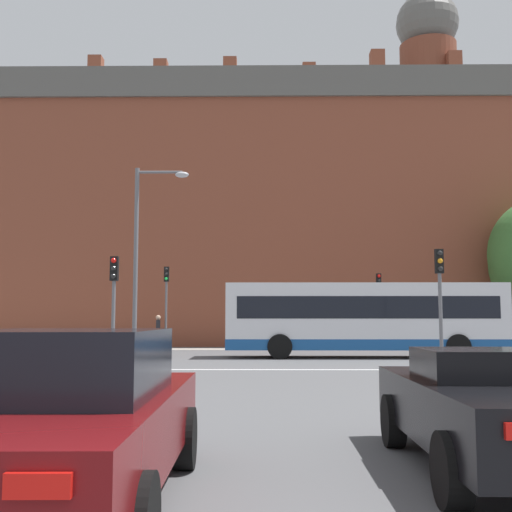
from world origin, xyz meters
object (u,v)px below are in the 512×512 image
at_px(car_saloon_left, 62,417).
at_px(traffic_light_near_left, 114,292).
at_px(traffic_light_far_left, 166,294).
at_px(traffic_light_near_right, 440,287).
at_px(traffic_light_far_right, 379,298).
at_px(bus_crossing_lead, 364,318).
at_px(car_roadster_right, 503,407).
at_px(street_lamp_junction, 145,243).
at_px(pedestrian_waiting, 158,329).

height_order(car_saloon_left, traffic_light_near_left, traffic_light_near_left).
xyz_separation_m(traffic_light_far_left, traffic_light_near_right, (10.97, -13.05, -0.32)).
bearing_deg(traffic_light_far_right, traffic_light_far_left, -177.98).
bearing_deg(bus_crossing_lead, car_roadster_right, -4.89).
xyz_separation_m(traffic_light_far_left, traffic_light_near_left, (0.29, -13.29, -0.48)).
relative_size(car_saloon_left, street_lamp_junction, 0.66).
bearing_deg(traffic_light_near_right, car_roadster_right, -103.08).
height_order(traffic_light_near_right, traffic_light_near_left, traffic_light_near_right).
distance_m(traffic_light_near_left, pedestrian_waiting, 13.26).
bearing_deg(traffic_light_near_right, pedestrian_waiting, 131.30).
bearing_deg(street_lamp_junction, pedestrian_waiting, 96.52).
xyz_separation_m(car_roadster_right, traffic_light_near_right, (3.32, 14.28, 1.97)).
bearing_deg(street_lamp_junction, traffic_light_far_right, 46.85).
height_order(traffic_light_far_left, traffic_light_near_right, traffic_light_far_left).
xyz_separation_m(traffic_light_far_left, pedestrian_waiting, (-0.39, -0.12, -1.87)).
relative_size(traffic_light_far_right, traffic_light_near_left, 1.12).
distance_m(car_roadster_right, street_lamp_junction, 18.21).
distance_m(bus_crossing_lead, traffic_light_far_left, 11.79).
xyz_separation_m(car_saloon_left, street_lamp_junction, (-2.65, 17.83, 3.61)).
xyz_separation_m(traffic_light_near_right, street_lamp_junction, (-10.13, 2.19, 1.74)).
distance_m(car_saloon_left, bus_crossing_lead, 22.48).
height_order(car_roadster_right, traffic_light_near_left, traffic_light_near_left).
bearing_deg(bus_crossing_lead, traffic_light_near_left, -55.41).
bearing_deg(traffic_light_far_right, traffic_light_near_left, -129.03).
bearing_deg(traffic_light_near_left, traffic_light_far_left, 91.27).
height_order(car_roadster_right, street_lamp_junction, street_lamp_junction).
height_order(car_saloon_left, street_lamp_junction, street_lamp_junction).
bearing_deg(pedestrian_waiting, traffic_light_near_right, -148.09).
height_order(traffic_light_far_left, pedestrian_waiting, traffic_light_far_left).
bearing_deg(car_saloon_left, traffic_light_far_left, 95.78).
distance_m(traffic_light_far_right, pedestrian_waiting, 11.91).
relative_size(car_roadster_right, pedestrian_waiting, 2.37).
height_order(bus_crossing_lead, traffic_light_near_left, traffic_light_near_left).
relative_size(traffic_light_far_right, street_lamp_junction, 0.57).
relative_size(traffic_light_near_right, pedestrian_waiting, 2.14).
xyz_separation_m(car_saloon_left, car_roadster_right, (4.16, 1.35, -0.09)).
relative_size(car_roadster_right, traffic_light_near_right, 1.11).
relative_size(traffic_light_near_left, street_lamp_junction, 0.51).
height_order(bus_crossing_lead, pedestrian_waiting, bus_crossing_lead).
distance_m(bus_crossing_lead, pedestrian_waiting, 11.98).
bearing_deg(pedestrian_waiting, car_roadster_right, -172.93).
bearing_deg(traffic_light_far_left, car_saloon_left, -83.07).
distance_m(car_roadster_right, traffic_light_far_right, 28.07).
distance_m(traffic_light_far_left, traffic_light_far_right, 11.40).
height_order(traffic_light_far_right, pedestrian_waiting, traffic_light_far_right).
bearing_deg(pedestrian_waiting, street_lamp_junction, 177.13).
distance_m(car_roadster_right, traffic_light_near_right, 14.80).
bearing_deg(pedestrian_waiting, bus_crossing_lead, -134.59).
distance_m(car_saloon_left, traffic_light_far_left, 28.99).
distance_m(car_roadster_right, traffic_light_far_left, 28.48).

